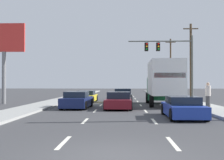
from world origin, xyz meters
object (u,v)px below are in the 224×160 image
car_navy (77,101)px  roadside_billboard (4,47)px  box_truck (164,81)px  car_gray (123,96)px  utility_pole_mid (191,60)px  traffic_signal_mast (166,53)px  utility_pole_far (171,66)px  car_maroon (119,101)px  car_blue (183,108)px  pedestrian_near_corner (208,95)px  car_yellow (86,97)px

car_navy → roadside_billboard: 9.58m
box_truck → roadside_billboard: bearing=174.7°
car_gray → utility_pole_mid: size_ratio=0.47×
traffic_signal_mast → car_gray: bearing=-137.8°
car_navy → utility_pole_far: bearing=67.8°
roadside_billboard → car_maroon: bearing=-22.5°
car_blue → car_navy: bearing=140.6°
utility_pole_far → pedestrian_near_corner: bearing=-95.0°
utility_pole_mid → car_maroon: bearing=-122.4°
utility_pole_mid → pedestrian_near_corner: size_ratio=5.09×
car_yellow → car_blue: car_blue is taller
car_navy → car_gray: size_ratio=0.95×
car_blue → roadside_billboard: (-14.02, 9.58, 4.61)m
car_gray → traffic_signal_mast: traffic_signal_mast is taller
car_navy → box_truck: box_truck is taller
car_maroon → car_blue: 6.34m
car_yellow → traffic_signal_mast: bearing=28.0°
utility_pole_far → car_blue: bearing=-98.8°
car_yellow → utility_pole_far: 26.48m
car_gray → car_maroon: car_gray is taller
car_gray → utility_pole_far: (8.65, 22.93, 4.50)m
car_yellow → roadside_billboard: (-7.17, -2.64, 4.62)m
car_navy → utility_pole_far: 32.44m
car_yellow → utility_pole_mid: 14.19m
traffic_signal_mast → utility_pole_mid: 3.85m
car_blue → utility_pole_mid: (5.04, 18.76, 4.15)m
traffic_signal_mast → utility_pole_mid: bearing=30.7°
car_navy → car_maroon: size_ratio=0.96×
car_gray → car_blue: size_ratio=1.03×
utility_pole_far → car_maroon: bearing=-106.7°
box_truck → pedestrian_near_corner: box_truck is taller
utility_pole_mid → roadside_billboard: utility_pole_mid is taller
car_navy → box_truck: size_ratio=0.54×
car_gray → roadside_billboard: 12.04m
car_gray → roadside_billboard: (-10.81, -2.71, 4.55)m
utility_pole_far → roadside_billboard: utility_pole_far is taller
traffic_signal_mast → car_blue: bearing=-96.1°
car_blue → roadside_billboard: roadside_billboard is taller
car_gray → pedestrian_near_corner: bearing=-51.9°
car_maroon → utility_pole_far: 31.62m
car_gray → utility_pole_far: utility_pole_far is taller
car_gray → box_truck: bearing=-49.7°
pedestrian_near_corner → car_gray: bearing=128.1°
utility_pole_mid → car_blue: bearing=-105.0°
car_navy → utility_pole_far: size_ratio=0.41×
car_yellow → car_maroon: 7.72m
car_blue → roadside_billboard: bearing=145.7°
car_blue → pedestrian_near_corner: (2.77, 4.66, 0.49)m
box_truck → utility_pole_mid: size_ratio=0.83×
roadside_billboard → pedestrian_near_corner: 17.98m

